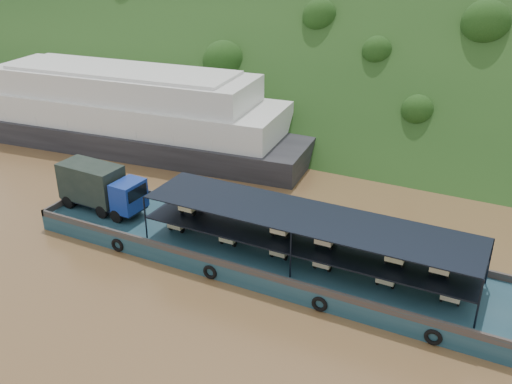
% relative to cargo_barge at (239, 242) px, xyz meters
% --- Properties ---
extents(ground, '(160.00, 160.00, 0.00)m').
position_rel_cargo_barge_xyz_m(ground, '(1.14, 1.41, -1.22)').
color(ground, brown).
rests_on(ground, ground).
extents(hillside, '(140.00, 39.60, 39.60)m').
position_rel_cargo_barge_xyz_m(hillside, '(1.14, 37.41, -1.22)').
color(hillside, '#193714').
rests_on(hillside, ground).
extents(cargo_barge, '(35.00, 7.18, 4.90)m').
position_rel_cargo_barge_xyz_m(cargo_barge, '(0.00, 0.00, 0.00)').
color(cargo_barge, '#123341').
rests_on(cargo_barge, ground).
extents(passenger_ferry, '(42.23, 14.44, 8.38)m').
position_rel_cargo_barge_xyz_m(passenger_ferry, '(-22.29, 15.40, 2.41)').
color(passenger_ferry, black).
rests_on(passenger_ferry, ground).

